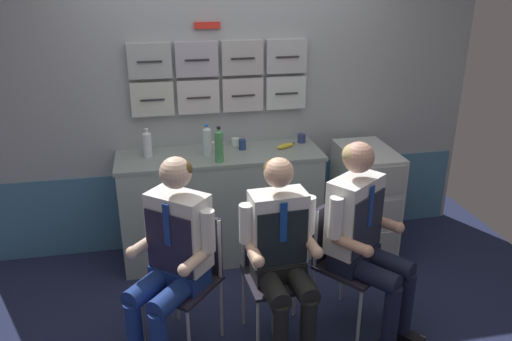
{
  "coord_description": "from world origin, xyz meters",
  "views": [
    {
      "loc": [
        -0.63,
        -2.71,
        2.3
      ],
      "look_at": [
        -0.03,
        0.21,
        1.1
      ],
      "focal_mm": 35.88,
      "sensor_mm": 36.0,
      "label": 1
    }
  ],
  "objects_px": {
    "service_trolley": "(364,198)",
    "crew_member_right": "(364,232)",
    "folding_chair_right": "(341,249)",
    "folding_chair_center": "(273,259)",
    "crew_member_center": "(282,250)",
    "folding_chair_left": "(189,265)",
    "crew_member_left": "(172,252)",
    "espresso_cup_small": "(235,142)",
    "water_bottle_clear": "(207,141)",
    "snack_banana": "(286,146)"
  },
  "relations": [
    {
      "from": "water_bottle_clear",
      "to": "snack_banana",
      "type": "height_order",
      "value": "water_bottle_clear"
    },
    {
      "from": "espresso_cup_small",
      "to": "water_bottle_clear",
      "type": "bearing_deg",
      "value": -144.03
    },
    {
      "from": "folding_chair_left",
      "to": "folding_chair_right",
      "type": "height_order",
      "value": "same"
    },
    {
      "from": "service_trolley",
      "to": "water_bottle_clear",
      "type": "xyz_separation_m",
      "value": [
        -1.29,
        0.16,
        0.54
      ]
    },
    {
      "from": "folding_chair_center",
      "to": "espresso_cup_small",
      "type": "distance_m",
      "value": 1.27
    },
    {
      "from": "crew_member_left",
      "to": "folding_chair_right",
      "type": "distance_m",
      "value": 1.13
    },
    {
      "from": "crew_member_right",
      "to": "water_bottle_clear",
      "type": "relative_size",
      "value": 5.24
    },
    {
      "from": "folding_chair_left",
      "to": "folding_chair_right",
      "type": "distance_m",
      "value": 1.01
    },
    {
      "from": "service_trolley",
      "to": "crew_member_right",
      "type": "xyz_separation_m",
      "value": [
        -0.43,
        -0.97,
        0.24
      ]
    },
    {
      "from": "folding_chair_center",
      "to": "crew_member_center",
      "type": "xyz_separation_m",
      "value": [
        0.01,
        -0.16,
        0.16
      ]
    },
    {
      "from": "service_trolley",
      "to": "crew_member_right",
      "type": "bearing_deg",
      "value": -113.91
    },
    {
      "from": "folding_chair_right",
      "to": "folding_chair_center",
      "type": "bearing_deg",
      "value": -177.13
    },
    {
      "from": "service_trolley",
      "to": "crew_member_left",
      "type": "xyz_separation_m",
      "value": [
        -1.64,
        -0.95,
        0.23
      ]
    },
    {
      "from": "folding_chair_right",
      "to": "crew_member_left",
      "type": "bearing_deg",
      "value": -174.39
    },
    {
      "from": "service_trolley",
      "to": "folding_chair_center",
      "type": "relative_size",
      "value": 1.06
    },
    {
      "from": "folding_chair_left",
      "to": "folding_chair_right",
      "type": "bearing_deg",
      "value": -0.71
    },
    {
      "from": "snack_banana",
      "to": "crew_member_center",
      "type": "bearing_deg",
      "value": -105.54
    },
    {
      "from": "crew_member_center",
      "to": "snack_banana",
      "type": "distance_m",
      "value": 1.28
    },
    {
      "from": "crew_member_center",
      "to": "folding_chair_right",
      "type": "distance_m",
      "value": 0.52
    },
    {
      "from": "folding_chair_right",
      "to": "espresso_cup_small",
      "type": "distance_m",
      "value": 1.35
    },
    {
      "from": "crew_member_left",
      "to": "snack_banana",
      "type": "height_order",
      "value": "crew_member_left"
    },
    {
      "from": "crew_member_right",
      "to": "water_bottle_clear",
      "type": "xyz_separation_m",
      "value": [
        -0.86,
        1.13,
        0.3
      ]
    },
    {
      "from": "service_trolley",
      "to": "folding_chair_center",
      "type": "xyz_separation_m",
      "value": [
        -0.99,
        -0.86,
        0.05
      ]
    },
    {
      "from": "folding_chair_right",
      "to": "espresso_cup_small",
      "type": "bearing_deg",
      "value": 113.38
    },
    {
      "from": "folding_chair_left",
      "to": "folding_chair_center",
      "type": "bearing_deg",
      "value": -3.8
    },
    {
      "from": "folding_chair_left",
      "to": "crew_member_left",
      "type": "height_order",
      "value": "crew_member_left"
    },
    {
      "from": "crew_member_right",
      "to": "water_bottle_clear",
      "type": "height_order",
      "value": "crew_member_right"
    },
    {
      "from": "service_trolley",
      "to": "crew_member_left",
      "type": "relative_size",
      "value": 0.71
    },
    {
      "from": "crew_member_left",
      "to": "espresso_cup_small",
      "type": "height_order",
      "value": "crew_member_left"
    },
    {
      "from": "crew_member_left",
      "to": "espresso_cup_small",
      "type": "bearing_deg",
      "value": 64.97
    },
    {
      "from": "water_bottle_clear",
      "to": "espresso_cup_small",
      "type": "relative_size",
      "value": 3.97
    },
    {
      "from": "folding_chair_left",
      "to": "folding_chair_center",
      "type": "xyz_separation_m",
      "value": [
        0.54,
        -0.04,
        0.0
      ]
    },
    {
      "from": "crew_member_left",
      "to": "folding_chair_right",
      "type": "relative_size",
      "value": 1.49
    },
    {
      "from": "folding_chair_left",
      "to": "folding_chair_right",
      "type": "relative_size",
      "value": 1.0
    },
    {
      "from": "snack_banana",
      "to": "water_bottle_clear",
      "type": "bearing_deg",
      "value": -177.35
    },
    {
      "from": "crew_member_center",
      "to": "folding_chair_right",
      "type": "relative_size",
      "value": 1.46
    },
    {
      "from": "crew_member_left",
      "to": "espresso_cup_small",
      "type": "relative_size",
      "value": 20.47
    },
    {
      "from": "folding_chair_left",
      "to": "crew_member_center",
      "type": "xyz_separation_m",
      "value": [
        0.55,
        -0.2,
        0.16
      ]
    },
    {
      "from": "folding_chair_left",
      "to": "water_bottle_clear",
      "type": "relative_size",
      "value": 3.46
    },
    {
      "from": "service_trolley",
      "to": "crew_member_right",
      "type": "distance_m",
      "value": 1.08
    },
    {
      "from": "crew_member_left",
      "to": "water_bottle_clear",
      "type": "height_order",
      "value": "crew_member_left"
    },
    {
      "from": "water_bottle_clear",
      "to": "service_trolley",
      "type": "bearing_deg",
      "value": -7.14
    },
    {
      "from": "folding_chair_right",
      "to": "water_bottle_clear",
      "type": "xyz_separation_m",
      "value": [
        -0.76,
        1.0,
        0.49
      ]
    },
    {
      "from": "service_trolley",
      "to": "folding_chair_center",
      "type": "distance_m",
      "value": 1.32
    },
    {
      "from": "crew_member_left",
      "to": "crew_member_center",
      "type": "height_order",
      "value": "crew_member_left"
    },
    {
      "from": "service_trolley",
      "to": "folding_chair_left",
      "type": "xyz_separation_m",
      "value": [
        -1.53,
        -0.83,
        0.05
      ]
    },
    {
      "from": "folding_chair_left",
      "to": "espresso_cup_small",
      "type": "xyz_separation_m",
      "value": [
        0.5,
        1.17,
        0.4
      ]
    },
    {
      "from": "folding_chair_center",
      "to": "crew_member_center",
      "type": "bearing_deg",
      "value": -86.23
    },
    {
      "from": "folding_chair_right",
      "to": "crew_member_right",
      "type": "xyz_separation_m",
      "value": [
        0.09,
        -0.13,
        0.19
      ]
    },
    {
      "from": "folding_chair_right",
      "to": "snack_banana",
      "type": "xyz_separation_m",
      "value": [
        -0.12,
        1.03,
        0.39
      ]
    }
  ]
}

